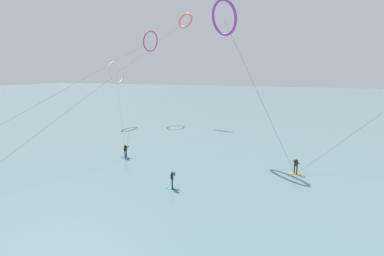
{
  "coord_description": "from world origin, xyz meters",
  "views": [
    {
      "loc": [
        8.29,
        2.31,
        10.34
      ],
      "look_at": [
        0.0,
        23.48,
        5.91
      ],
      "focal_mm": 27.26,
      "sensor_mm": 36.0,
      "label": 1
    }
  ],
  "objects_px": {
    "surfer_teal": "(172,181)",
    "kite_violet": "(224,18)",
    "kite_coral": "(185,21)",
    "surfer_amber": "(296,167)",
    "kite_ivory": "(116,73)",
    "kite_magenta": "(150,41)",
    "surfer_cobalt": "(126,152)"
  },
  "relations": [
    {
      "from": "surfer_teal",
      "to": "kite_magenta",
      "type": "relative_size",
      "value": 0.04
    },
    {
      "from": "kite_magenta",
      "to": "kite_violet",
      "type": "distance_m",
      "value": 28.38
    },
    {
      "from": "surfer_cobalt",
      "to": "kite_violet",
      "type": "bearing_deg",
      "value": -53.38
    },
    {
      "from": "kite_magenta",
      "to": "kite_violet",
      "type": "height_order",
      "value": "kite_violet"
    },
    {
      "from": "surfer_amber",
      "to": "kite_ivory",
      "type": "relative_size",
      "value": 0.08
    },
    {
      "from": "surfer_amber",
      "to": "kite_violet",
      "type": "xyz_separation_m",
      "value": [
        -9.45,
        5.9,
        15.9
      ]
    },
    {
      "from": "surfer_amber",
      "to": "kite_magenta",
      "type": "distance_m",
      "value": 42.37
    },
    {
      "from": "kite_coral",
      "to": "kite_ivory",
      "type": "distance_m",
      "value": 17.37
    },
    {
      "from": "surfer_teal",
      "to": "kite_coral",
      "type": "xyz_separation_m",
      "value": [
        -13.28,
        34.83,
        19.55
      ]
    },
    {
      "from": "kite_coral",
      "to": "surfer_teal",
      "type": "bearing_deg",
      "value": -55.87
    },
    {
      "from": "surfer_amber",
      "to": "kite_coral",
      "type": "distance_m",
      "value": 40.6
    },
    {
      "from": "surfer_cobalt",
      "to": "kite_coral",
      "type": "bearing_deg",
      "value": 7.84
    },
    {
      "from": "surfer_teal",
      "to": "surfer_cobalt",
      "type": "bearing_deg",
      "value": 31.16
    },
    {
      "from": "surfer_amber",
      "to": "kite_ivory",
      "type": "height_order",
      "value": "kite_ivory"
    },
    {
      "from": "kite_coral",
      "to": "kite_violet",
      "type": "relative_size",
      "value": 2.49
    },
    {
      "from": "surfer_amber",
      "to": "kite_magenta",
      "type": "height_order",
      "value": "kite_magenta"
    },
    {
      "from": "surfer_teal",
      "to": "kite_magenta",
      "type": "bearing_deg",
      "value": 7.81
    },
    {
      "from": "kite_magenta",
      "to": "surfer_cobalt",
      "type": "bearing_deg",
      "value": 36.42
    },
    {
      "from": "surfer_teal",
      "to": "kite_coral",
      "type": "bearing_deg",
      "value": -2.98
    },
    {
      "from": "surfer_teal",
      "to": "kite_violet",
      "type": "distance_m",
      "value": 21.1
    },
    {
      "from": "surfer_teal",
      "to": "kite_magenta",
      "type": "distance_m",
      "value": 41.79
    },
    {
      "from": "surfer_teal",
      "to": "kite_magenta",
      "type": "height_order",
      "value": "kite_magenta"
    },
    {
      "from": "kite_ivory",
      "to": "kite_coral",
      "type": "bearing_deg",
      "value": -44.3
    },
    {
      "from": "surfer_teal",
      "to": "kite_violet",
      "type": "height_order",
      "value": "kite_violet"
    },
    {
      "from": "kite_coral",
      "to": "kite_violet",
      "type": "distance_m",
      "value": 25.42
    },
    {
      "from": "kite_magenta",
      "to": "kite_violet",
      "type": "xyz_separation_m",
      "value": [
        20.96,
        -19.13,
        0.28
      ]
    },
    {
      "from": "kite_violet",
      "to": "kite_coral",
      "type": "bearing_deg",
      "value": -22.75
    },
    {
      "from": "kite_magenta",
      "to": "surfer_teal",
      "type": "bearing_deg",
      "value": 45.37
    },
    {
      "from": "kite_coral",
      "to": "kite_ivory",
      "type": "xyz_separation_m",
      "value": [
        -10.79,
        -8.91,
        -10.29
      ]
    },
    {
      "from": "kite_coral",
      "to": "kite_ivory",
      "type": "relative_size",
      "value": 2.17
    },
    {
      "from": "kite_magenta",
      "to": "kite_ivory",
      "type": "height_order",
      "value": "kite_magenta"
    },
    {
      "from": "surfer_teal",
      "to": "surfer_amber",
      "type": "xyz_separation_m",
      "value": [
        10.06,
        7.96,
        0.0
      ]
    }
  ]
}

